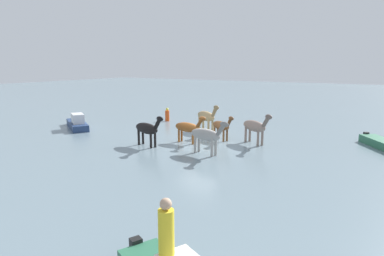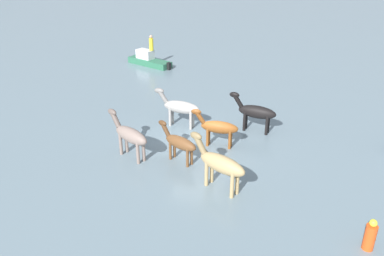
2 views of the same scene
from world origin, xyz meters
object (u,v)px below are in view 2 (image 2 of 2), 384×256
object	(u,v)px
horse_rear_stallion	(130,135)
person_watcher_seated	(151,43)
horse_gray_outer	(218,127)
horse_mid_herd	(255,112)
horse_dark_mare	(180,107)
buoy_channel_marker	(370,236)
horse_dun_straggler	(179,143)
horse_chestnut_trailing	(220,163)
boat_launch_far	(149,61)

from	to	relation	value
horse_rear_stallion	person_watcher_seated	xyz separation A→B (m)	(14.21, 3.39, 0.61)
person_watcher_seated	horse_rear_stallion	bearing A→B (deg)	-166.56
horse_gray_outer	person_watcher_seated	bearing A→B (deg)	-56.16
horse_mid_herd	horse_dark_mare	distance (m)	3.89
person_watcher_seated	horse_mid_herd	bearing A→B (deg)	-140.04
person_watcher_seated	buoy_channel_marker	size ratio (longest dim) A/B	1.04
horse_dun_straggler	person_watcher_seated	size ratio (longest dim) A/B	1.73
horse_rear_stallion	horse_chestnut_trailing	bearing A→B (deg)	-170.13
horse_gray_outer	horse_dun_straggler	xyz separation A→B (m)	(-1.78, 1.43, -0.05)
horse_chestnut_trailing	buoy_channel_marker	bearing A→B (deg)	-175.23
horse_mid_herd	boat_launch_far	size ratio (longest dim) A/B	0.64
horse_gray_outer	horse_dark_mare	bearing A→B (deg)	-34.18
boat_launch_far	buoy_channel_marker	world-z (taller)	boat_launch_far
buoy_channel_marker	boat_launch_far	bearing A→B (deg)	35.59
horse_mid_herd	person_watcher_seated	bearing A→B (deg)	-36.43
person_watcher_seated	horse_dark_mare	bearing A→B (deg)	-155.57
horse_gray_outer	buoy_channel_marker	size ratio (longest dim) A/B	2.01
horse_mid_herd	horse_dun_straggler	bearing A→B (deg)	64.60
horse_gray_outer	horse_chestnut_trailing	xyz separation A→B (m)	(-3.53, -0.61, 0.17)
boat_launch_far	person_watcher_seated	world-z (taller)	person_watcher_seated
horse_chestnut_trailing	buoy_channel_marker	xyz separation A→B (m)	(-2.36, -5.11, -0.63)
buoy_channel_marker	horse_gray_outer	bearing A→B (deg)	44.16
horse_gray_outer	horse_dun_straggler	world-z (taller)	horse_gray_outer
horse_mid_herd	horse_dark_mare	bearing A→B (deg)	16.56
horse_dun_straggler	buoy_channel_marker	size ratio (longest dim) A/B	1.81
horse_mid_herd	buoy_channel_marker	size ratio (longest dim) A/B	2.21
person_watcher_seated	boat_launch_far	bearing A→B (deg)	105.39
horse_mid_herd	horse_chestnut_trailing	bearing A→B (deg)	93.23
horse_mid_herd	horse_dark_mare	world-z (taller)	horse_dark_mare
horse_rear_stallion	person_watcher_seated	world-z (taller)	person_watcher_seated
horse_rear_stallion	horse_dark_mare	distance (m)	3.90
horse_rear_stallion	horse_chestnut_trailing	size ratio (longest dim) A/B	0.96
horse_rear_stallion	boat_launch_far	bearing A→B (deg)	-44.36
horse_mid_herd	horse_chestnut_trailing	world-z (taller)	horse_chestnut_trailing
horse_dark_mare	person_watcher_seated	bearing A→B (deg)	-54.64
horse_chestnut_trailing	boat_launch_far	distance (m)	17.71
horse_rear_stallion	horse_chestnut_trailing	world-z (taller)	horse_chestnut_trailing
horse_chestnut_trailing	horse_dun_straggler	distance (m)	2.70
horse_chestnut_trailing	person_watcher_seated	distance (m)	17.65
person_watcher_seated	horse_gray_outer	bearing A→B (deg)	-150.24
horse_rear_stallion	person_watcher_seated	distance (m)	14.62
horse_chestnut_trailing	buoy_channel_marker	world-z (taller)	horse_chestnut_trailing
horse_gray_outer	horse_mid_herd	world-z (taller)	horse_mid_herd
horse_gray_outer	horse_rear_stallion	bearing A→B (deg)	30.92
horse_gray_outer	person_watcher_seated	xyz separation A→B (m)	(12.35, 7.06, 0.73)
horse_mid_herd	horse_rear_stallion	distance (m)	6.54
horse_rear_stallion	person_watcher_seated	bearing A→B (deg)	-45.28
horse_dark_mare	boat_launch_far	distance (m)	11.67
horse_dark_mare	boat_launch_far	xyz separation A→B (m)	(10.50, 5.03, -0.78)
boat_launch_far	horse_gray_outer	bearing A→B (deg)	146.47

